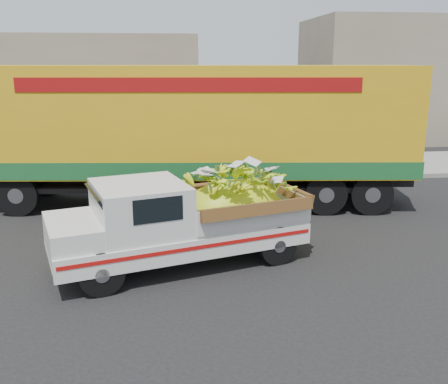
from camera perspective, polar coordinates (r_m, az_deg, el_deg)
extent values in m
plane|color=black|center=(10.48, -4.02, -7.13)|extent=(100.00, 100.00, 0.00)
cube|color=gray|center=(16.45, -5.08, 1.18)|extent=(60.00, 0.25, 0.15)
cube|color=gray|center=(18.50, -5.27, 2.67)|extent=(60.00, 4.00, 0.14)
cube|color=gray|center=(28.86, 23.80, 11.66)|extent=(14.00, 6.00, 6.00)
cylinder|color=black|center=(8.84, -13.86, -9.03)|extent=(0.82, 0.45, 0.79)
cylinder|color=black|center=(10.24, -15.37, -5.81)|extent=(0.82, 0.45, 0.79)
cylinder|color=black|center=(9.92, 6.10, -6.02)|extent=(0.82, 0.45, 0.79)
cylinder|color=black|center=(11.18, 2.26, -3.54)|extent=(0.82, 0.45, 0.79)
cube|color=silver|center=(9.83, -5.12, -5.07)|extent=(5.18, 3.12, 0.41)
cube|color=#A50F0C|center=(9.02, -3.31, -6.42)|extent=(4.58, 1.41, 0.07)
cube|color=silver|center=(9.44, -19.14, -7.40)|extent=(0.61, 1.69, 0.15)
cube|color=silver|center=(9.31, -16.95, -4.28)|extent=(1.33, 1.85, 0.37)
cube|color=silver|center=(9.43, -9.55, -1.80)|extent=(2.04, 2.09, 0.93)
cube|color=black|center=(8.61, -7.52, -2.08)|extent=(0.85, 0.27, 0.44)
cube|color=silver|center=(10.13, 1.52, -1.64)|extent=(2.80, 2.39, 0.53)
ellipsoid|color=yellow|center=(10.11, 0.98, -2.30)|extent=(2.48, 1.98, 1.33)
cylinder|color=black|center=(13.57, 16.47, -0.19)|extent=(1.13, 0.43, 1.10)
cylinder|color=black|center=(15.44, 14.36, 1.70)|extent=(1.13, 0.43, 1.10)
cylinder|color=black|center=(13.27, 11.51, -0.21)|extent=(1.13, 0.43, 1.10)
cylinder|color=black|center=(15.18, 9.97, 1.72)|extent=(1.13, 0.43, 1.10)
cylinder|color=black|center=(13.99, -22.49, -0.28)|extent=(1.13, 0.43, 1.10)
cylinder|color=black|center=(15.81, -19.87, 1.58)|extent=(1.13, 0.43, 1.10)
cube|color=black|center=(13.91, -3.55, 1.72)|extent=(12.04, 2.26, 0.36)
cube|color=gold|center=(13.65, -3.66, 8.28)|extent=(11.96, 3.73, 2.84)
cube|color=#185527|center=(13.82, -3.58, 3.46)|extent=(12.02, 3.75, 0.45)
cube|color=maroon|center=(12.32, -4.04, 12.12)|extent=(8.36, 0.91, 0.35)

